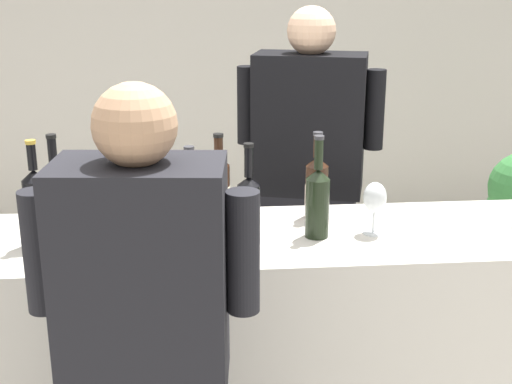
# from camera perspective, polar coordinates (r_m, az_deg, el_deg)

# --- Properties ---
(wall_back) EXTENTS (8.00, 0.10, 2.80)m
(wall_back) POSITION_cam_1_polar(r_m,az_deg,el_deg) (4.79, -2.23, 12.27)
(wall_back) COLOR beige
(wall_back) RESTS_ON ground_plane
(counter) EXTENTS (2.26, 0.57, 1.01)m
(counter) POSITION_cam_1_polar(r_m,az_deg,el_deg) (2.56, 1.06, -14.03)
(counter) COLOR beige
(counter) RESTS_ON ground_plane
(wine_bottle_0) EXTENTS (0.08, 0.08, 0.31)m
(wine_bottle_0) POSITION_cam_1_polar(r_m,az_deg,el_deg) (2.45, -3.04, 0.34)
(wine_bottle_0) COLOR black
(wine_bottle_0) RESTS_ON counter
(wine_bottle_1) EXTENTS (0.08, 0.08, 0.35)m
(wine_bottle_1) POSITION_cam_1_polar(r_m,az_deg,el_deg) (2.31, -17.53, -1.27)
(wine_bottle_1) COLOR black
(wine_bottle_1) RESTS_ON counter
(wine_bottle_2) EXTENTS (0.08, 0.08, 0.34)m
(wine_bottle_2) POSITION_cam_1_polar(r_m,az_deg,el_deg) (2.28, 5.06, -0.68)
(wine_bottle_2) COLOR black
(wine_bottle_2) RESTS_ON counter
(wine_bottle_3) EXTENTS (0.07, 0.07, 0.33)m
(wine_bottle_3) POSITION_cam_1_polar(r_m,az_deg,el_deg) (2.21, -0.60, -1.46)
(wine_bottle_3) COLOR black
(wine_bottle_3) RESTS_ON counter
(wine_bottle_5) EXTENTS (0.07, 0.07, 0.33)m
(wine_bottle_5) POSITION_cam_1_polar(r_m,az_deg,el_deg) (2.21, -5.37, -1.65)
(wine_bottle_5) COLOR black
(wine_bottle_5) RESTS_ON counter
(wine_bottle_6) EXTENTS (0.08, 0.08, 0.34)m
(wine_bottle_6) POSITION_cam_1_polar(r_m,az_deg,el_deg) (2.41, -16.04, -0.47)
(wine_bottle_6) COLOR black
(wine_bottle_6) RESTS_ON counter
(wine_bottle_7) EXTENTS (0.08, 0.08, 0.31)m
(wine_bottle_7) POSITION_cam_1_polar(r_m,az_deg,el_deg) (2.47, 4.99, 0.36)
(wine_bottle_7) COLOR black
(wine_bottle_7) RESTS_ON counter
(wine_glass) EXTENTS (0.08, 0.08, 0.18)m
(wine_glass) POSITION_cam_1_polar(r_m,az_deg,el_deg) (2.33, 9.72, -0.59)
(wine_glass) COLOR silver
(wine_glass) RESTS_ON counter
(person_server) EXTENTS (0.60, 0.36, 1.72)m
(person_server) POSITION_cam_1_polar(r_m,az_deg,el_deg) (3.05, 4.22, -1.78)
(person_server) COLOR black
(person_server) RESTS_ON ground_plane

